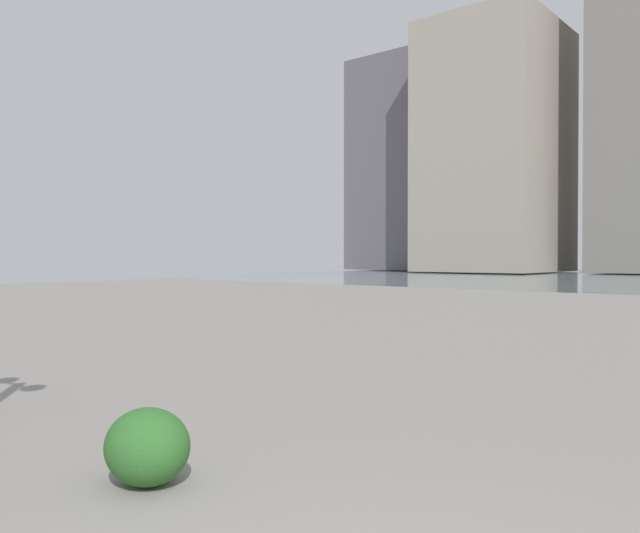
{
  "coord_description": "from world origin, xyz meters",
  "views": [
    {
      "loc": [
        -1.03,
        1.47,
        1.54
      ],
      "look_at": [
        6.67,
        -7.73,
        1.36
      ],
      "focal_mm": 35.18,
      "sensor_mm": 36.0,
      "label": 1
    }
  ],
  "objects": [
    {
      "name": "building_annex",
      "position": [
        27.95,
        -62.63,
        13.07
      ],
      "size": [
        12.53,
        15.31,
        26.14
      ],
      "color": "#9E9384",
      "rests_on": "ground"
    },
    {
      "name": "building_highrise",
      "position": [
        40.53,
        -65.85,
        12.85
      ],
      "size": [
        12.18,
        11.69,
        25.71
      ],
      "color": "#5B5660",
      "rests_on": "ground"
    },
    {
      "name": "shrub_low",
      "position": [
        2.57,
        -1.01,
        0.26
      ],
      "size": [
        0.61,
        0.55,
        0.52
      ],
      "color": "#2D6628",
      "rests_on": "ground"
    }
  ]
}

